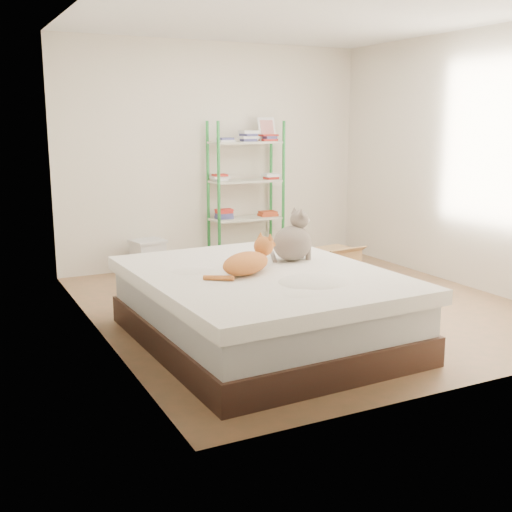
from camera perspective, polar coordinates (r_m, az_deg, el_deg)
room at (r=5.84m, az=4.45°, el=7.96°), size 3.81×4.21×2.61m
bed at (r=5.01m, az=0.50°, el=-4.52°), size 1.86×2.28×0.57m
orange_cat at (r=4.81m, az=-0.91°, el=-0.40°), size 0.61×0.50×0.22m
grey_cat at (r=5.29m, az=3.26°, el=1.83°), size 0.41×0.35×0.42m
shelf_unit at (r=7.68m, az=-0.85°, el=5.62°), size 0.88×0.36×1.74m
cardboard_box at (r=6.98m, az=6.79°, el=-0.77°), size 0.54×0.53×0.40m
white_bin at (r=7.27m, az=-9.56°, el=-0.10°), size 0.40×0.37×0.40m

